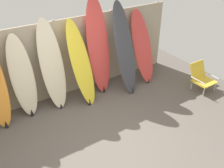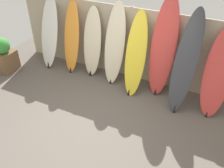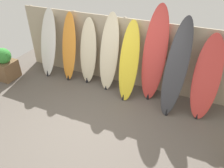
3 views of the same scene
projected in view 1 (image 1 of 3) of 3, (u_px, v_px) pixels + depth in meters
ground at (106, 143)px, 4.66m from camera, size 7.68×7.68×0.00m
fence_back at (58, 60)px, 5.62m from camera, size 6.08×0.11×1.80m
surfboard_cream_2 at (23, 77)px, 5.02m from camera, size 0.49×0.44×1.75m
surfboard_cream_3 at (52, 66)px, 5.24m from camera, size 0.50×0.53×1.94m
surfboard_yellow_4 at (81, 64)px, 5.43m from camera, size 0.55×0.78×1.84m
surfboard_red_5 at (98, 47)px, 5.70m from camera, size 0.55×0.50×2.25m
surfboard_charcoal_6 at (125, 49)px, 5.82m from camera, size 0.54×0.90×2.08m
surfboard_red_7 at (143, 47)px, 6.28m from camera, size 0.59×0.77×1.78m
beach_chair at (201, 76)px, 6.14m from camera, size 0.50×0.56×0.65m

